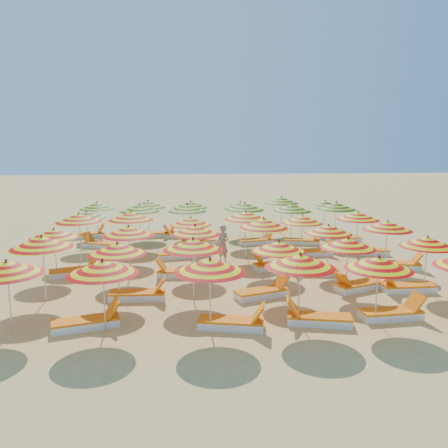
% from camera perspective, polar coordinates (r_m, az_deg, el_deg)
% --- Properties ---
extents(ground, '(120.00, 120.00, 0.00)m').
position_cam_1_polar(ground, '(17.69, 0.17, -5.39)').
color(ground, '#DEB463').
rests_on(ground, ground).
extents(umbrella_0, '(2.38, 2.38, 1.94)m').
position_cam_1_polar(umbrella_0, '(12.29, -26.52, -5.15)').
color(umbrella_0, silver).
rests_on(umbrella_0, ground).
extents(umbrella_1, '(2.24, 2.24, 1.93)m').
position_cam_1_polar(umbrella_1, '(11.50, -15.56, -5.47)').
color(umbrella_1, silver).
rests_on(umbrella_1, ground).
extents(umbrella_2, '(2.46, 2.46, 1.97)m').
position_cam_1_polar(umbrella_2, '(11.12, -1.84, -5.44)').
color(umbrella_2, silver).
rests_on(umbrella_2, ground).
extents(umbrella_3, '(2.37, 2.37, 1.98)m').
position_cam_1_polar(umbrella_3, '(11.69, 9.92, -4.77)').
color(umbrella_3, silver).
rests_on(umbrella_3, ground).
extents(umbrella_4, '(2.00, 2.00, 1.89)m').
position_cam_1_polar(umbrella_4, '(12.30, 19.54, -4.85)').
color(umbrella_4, silver).
rests_on(umbrella_4, ground).
extents(umbrella_6, '(2.54, 2.54, 2.11)m').
position_cam_1_polar(umbrella_6, '(14.32, -22.69, -2.23)').
color(umbrella_6, silver).
rests_on(umbrella_6, ground).
extents(umbrella_7, '(2.27, 2.27, 1.88)m').
position_cam_1_polar(umbrella_7, '(13.68, -13.76, -3.14)').
color(umbrella_7, silver).
rests_on(umbrella_7, ground).
extents(umbrella_8, '(2.27, 2.27, 1.98)m').
position_cam_1_polar(umbrella_8, '(13.48, -4.06, -2.66)').
color(umbrella_8, silver).
rests_on(umbrella_8, ground).
extents(umbrella_9, '(2.21, 2.21, 1.84)m').
position_cam_1_polar(umbrella_9, '(13.85, 7.15, -2.91)').
color(umbrella_9, silver).
rests_on(umbrella_9, ground).
extents(umbrella_10, '(1.85, 1.85, 1.88)m').
position_cam_1_polar(umbrella_10, '(14.55, 15.88, -2.43)').
color(umbrella_10, silver).
rests_on(umbrella_10, ground).
extents(umbrella_11, '(2.16, 2.16, 1.89)m').
position_cam_1_polar(umbrella_11, '(15.65, 25.03, -2.13)').
color(umbrella_11, silver).
rests_on(umbrella_11, ground).
extents(umbrella_12, '(2.15, 2.15, 1.86)m').
position_cam_1_polar(umbrella_12, '(16.83, -21.32, -1.16)').
color(umbrella_12, silver).
rests_on(umbrella_12, ground).
extents(umbrella_13, '(2.11, 2.11, 1.98)m').
position_cam_1_polar(umbrella_13, '(15.95, -12.37, -0.90)').
color(umbrella_13, silver).
rests_on(umbrella_13, ground).
extents(umbrella_14, '(2.36, 2.36, 1.94)m').
position_cam_1_polar(umbrella_14, '(16.03, -3.79, -0.76)').
color(umbrella_14, silver).
rests_on(umbrella_14, ground).
extents(umbrella_15, '(2.56, 2.56, 2.11)m').
position_cam_1_polar(umbrella_15, '(16.50, 5.19, 0.07)').
color(umbrella_15, silver).
rests_on(umbrella_15, ground).
extents(umbrella_16, '(2.21, 2.21, 1.89)m').
position_cam_1_polar(umbrella_16, '(16.79, 13.49, -0.69)').
color(umbrella_16, silver).
rests_on(umbrella_16, ground).
extents(umbrella_17, '(2.40, 2.40, 1.97)m').
position_cam_1_polar(umbrella_17, '(17.81, 20.58, -0.21)').
color(umbrella_17, silver).
rests_on(umbrella_17, ground).
extents(umbrella_18, '(2.03, 2.03, 2.10)m').
position_cam_1_polar(umbrella_18, '(18.71, -18.41, 0.75)').
color(umbrella_18, silver).
rests_on(umbrella_18, ground).
extents(umbrella_19, '(2.63, 2.63, 2.10)m').
position_cam_1_polar(umbrella_19, '(18.64, -12.06, 1.01)').
color(umbrella_19, silver).
rests_on(umbrella_19, ground).
extents(umbrella_20, '(2.24, 2.24, 1.86)m').
position_cam_1_polar(umbrella_20, '(18.34, -4.38, 0.36)').
color(umbrella_20, silver).
rests_on(umbrella_20, ground).
extents(umbrella_21, '(1.99, 1.99, 2.09)m').
position_cam_1_polar(umbrella_21, '(18.44, 2.88, 1.09)').
color(umbrella_21, silver).
rests_on(umbrella_21, ground).
extents(umbrella_22, '(2.12, 2.12, 1.88)m').
position_cam_1_polar(umbrella_22, '(18.94, 10.19, 0.61)').
color(umbrella_22, silver).
rests_on(umbrella_22, ground).
extents(umbrella_23, '(2.17, 2.17, 1.97)m').
position_cam_1_polar(umbrella_23, '(19.98, 17.09, 1.03)').
color(umbrella_23, silver).
rests_on(umbrella_23, ground).
extents(umbrella_24, '(2.20, 2.20, 1.83)m').
position_cam_1_polar(umbrella_24, '(21.19, -17.48, 1.18)').
color(umbrella_24, silver).
rests_on(umbrella_24, ground).
extents(umbrella_25, '(2.44, 2.44, 2.12)m').
position_cam_1_polar(umbrella_25, '(20.92, -10.96, 2.04)').
color(umbrella_25, silver).
rests_on(umbrella_25, ground).
extents(umbrella_26, '(2.15, 2.15, 2.06)m').
position_cam_1_polar(umbrella_26, '(21.02, -4.81, 2.10)').
color(umbrella_26, silver).
rests_on(umbrella_26, ground).
extents(umbrella_27, '(2.54, 2.54, 2.12)m').
position_cam_1_polar(umbrella_27, '(21.13, 2.72, 2.29)').
color(umbrella_27, silver).
rests_on(umbrella_27, ground).
extents(umbrella_28, '(2.06, 2.06, 2.07)m').
position_cam_1_polar(umbrella_28, '(21.25, 8.85, 2.11)').
color(umbrella_28, silver).
rests_on(umbrella_28, ground).
extents(umbrella_29, '(2.61, 2.61, 2.11)m').
position_cam_1_polar(umbrella_29, '(22.07, 14.45, 2.29)').
color(umbrella_29, silver).
rests_on(umbrella_29, ground).
extents(umbrella_30, '(2.36, 2.36, 1.90)m').
position_cam_1_polar(umbrella_30, '(23.74, -16.28, 2.29)').
color(umbrella_30, silver).
rests_on(umbrella_30, ground).
extents(umbrella_31, '(2.39, 2.39, 2.01)m').
position_cam_1_polar(umbrella_31, '(23.11, -9.90, 2.57)').
color(umbrella_31, silver).
rests_on(umbrella_31, ground).
extents(umbrella_32, '(2.18, 2.18, 1.94)m').
position_cam_1_polar(umbrella_32, '(23.11, -4.42, 2.55)').
color(umbrella_32, silver).
rests_on(umbrella_32, ground).
extents(umbrella_33, '(2.35, 2.35, 1.88)m').
position_cam_1_polar(umbrella_33, '(23.28, 2.16, 2.48)').
color(umbrella_33, silver).
rests_on(umbrella_33, ground).
extents(umbrella_34, '(2.30, 2.30, 2.10)m').
position_cam_1_polar(umbrella_34, '(23.94, 7.48, 3.09)').
color(umbrella_34, silver).
rests_on(umbrella_34, ground).
extents(umbrella_35, '(2.03, 2.03, 1.84)m').
position_cam_1_polar(umbrella_35, '(24.63, 13.06, 2.57)').
color(umbrella_35, silver).
rests_on(umbrella_35, ground).
extents(lounger_0, '(1.82, 1.01, 0.69)m').
position_cam_1_polar(lounger_0, '(12.30, -17.39, -12.15)').
color(lounger_0, white).
rests_on(lounger_0, ground).
extents(lounger_1, '(1.82, 0.96, 0.69)m').
position_cam_1_polar(lounger_1, '(11.74, 1.17, -12.77)').
color(lounger_1, white).
rests_on(lounger_1, ground).
extents(lounger_2, '(1.82, 0.96, 0.69)m').
position_cam_1_polar(lounger_2, '(12.25, 12.11, -12.00)').
color(lounger_2, white).
rests_on(lounger_2, ground).
extents(lounger_3, '(1.76, 0.67, 0.69)m').
position_cam_1_polar(lounger_3, '(13.20, 21.13, -10.84)').
color(lounger_3, white).
rests_on(lounger_3, ground).
extents(lounger_4, '(1.76, 0.66, 0.69)m').
position_cam_1_polar(lounger_4, '(14.06, -11.04, -9.04)').
color(lounger_4, white).
rests_on(lounger_4, ground).
extents(lounger_5, '(1.83, 1.07, 0.69)m').
position_cam_1_polar(lounger_5, '(14.06, 5.09, -8.90)').
color(lounger_5, white).
rests_on(lounger_5, ground).
extents(lounger_6, '(1.83, 1.15, 0.69)m').
position_cam_1_polar(lounger_6, '(15.33, 17.05, -7.69)').
color(lounger_6, white).
rests_on(lounger_6, ground).
extents(lounger_7, '(1.74, 0.59, 0.69)m').
position_cam_1_polar(lounger_7, '(15.70, 22.77, -7.62)').
color(lounger_7, white).
rests_on(lounger_7, ground).
extents(lounger_8, '(1.83, 1.08, 0.69)m').
position_cam_1_polar(lounger_8, '(17.22, -18.89, -5.85)').
color(lounger_8, white).
rests_on(lounger_8, ground).
extents(lounger_9, '(1.77, 0.72, 0.69)m').
position_cam_1_polar(lounger_9, '(16.19, -5.83, -6.34)').
color(lounger_9, white).
rests_on(lounger_9, ground).
extents(lounger_10, '(1.82, 0.98, 0.69)m').
position_cam_1_polar(lounger_10, '(17.19, 6.60, -5.39)').
color(lounger_10, white).
rests_on(lounger_10, ground).
extents(lounger_11, '(1.81, 0.86, 0.69)m').
position_cam_1_polar(lounger_11, '(16.77, 11.55, -5.93)').
color(lounger_11, white).
rests_on(lounger_11, ground).
extents(lounger_12, '(1.82, 1.03, 0.69)m').
position_cam_1_polar(lounger_12, '(18.48, 21.84, -4.97)').
color(lounger_12, white).
rests_on(lounger_12, ground).
extents(lounger_13, '(1.80, 0.84, 0.69)m').
position_cam_1_polar(lounger_13, '(18.84, -5.86, -4.00)').
color(lounger_13, white).
rests_on(lounger_13, ground).
extents(lounger_14, '(1.74, 0.61, 0.69)m').
position_cam_1_polar(lounger_14, '(19.60, 11.57, -3.61)').
color(lounger_14, white).
rests_on(lounger_14, ground).
extents(lounger_15, '(1.81, 0.89, 0.69)m').
position_cam_1_polar(lounger_15, '(20.39, 18.27, -3.39)').
color(lounger_15, white).
rests_on(lounger_15, ground).
extents(lounger_16, '(1.82, 1.25, 0.69)m').
position_cam_1_polar(lounger_16, '(21.51, -15.87, -2.58)').
color(lounger_16, white).
rests_on(lounger_16, ground).
extents(lounger_17, '(1.76, 0.68, 0.69)m').
position_cam_1_polar(lounger_17, '(21.38, -3.41, -2.29)').
color(lounger_17, white).
rests_on(lounger_17, ground).
extents(lounger_18, '(1.82, 0.95, 0.69)m').
position_cam_1_polar(lounger_18, '(21.48, 4.28, -2.24)').
color(lounger_18, white).
rests_on(lounger_18, ground).
extents(lounger_19, '(1.82, 0.99, 0.69)m').
position_cam_1_polar(lounger_19, '(21.72, 10.24, -2.23)').
color(lounger_19, white).
rests_on(lounger_19, ground).
extents(lounger_20, '(1.73, 0.58, 0.69)m').
position_cam_1_polar(lounger_20, '(22.72, 15.27, -1.89)').
color(lounger_20, white).
rests_on(lounger_20, ground).
extents(lounger_21, '(1.83, 1.04, 0.69)m').
position_cam_1_polar(lounger_21, '(24.04, -17.30, -1.35)').
color(lounger_21, white).
rests_on(lounger_21, ground).
extents(lounger_22, '(1.79, 0.81, 0.69)m').
position_cam_1_polar(lounger_22, '(23.41, -8.31, -1.29)').
color(lounger_22, white).
rests_on(lounger_22, ground).
extents(lounger_23, '(1.77, 0.71, 0.69)m').
position_cam_1_polar(lounger_23, '(23.12, -5.84, -1.38)').
color(lounger_23, white).
rests_on(lounger_23, ground).
extents(beachgoer_a, '(0.68, 0.68, 1.59)m').
position_cam_1_polar(beachgoer_a, '(17.79, -0.18, -2.66)').
color(beachgoer_a, tan).
rests_on(beachgoer_a, ground).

